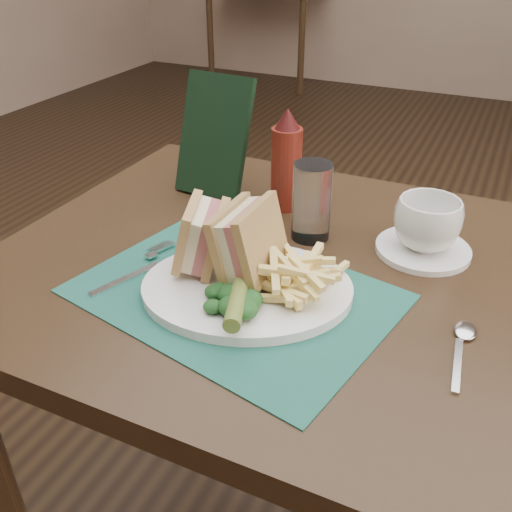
{
  "coord_description": "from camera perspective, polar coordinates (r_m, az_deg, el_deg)",
  "views": [
    {
      "loc": [
        0.28,
        -1.21,
        1.22
      ],
      "look_at": [
        -0.01,
        -0.58,
        0.8
      ],
      "focal_mm": 40.0,
      "sensor_mm": 36.0,
      "label": 1
    }
  ],
  "objects": [
    {
      "name": "saucer",
      "position": [
        0.95,
        16.33,
        0.64
      ],
      "size": [
        0.17,
        0.17,
        0.01
      ],
      "primitive_type": "cylinder",
      "rotation": [
        0.0,
        0.0,
        0.14
      ],
      "color": "white",
      "rests_on": "table_main"
    },
    {
      "name": "fries_pile",
      "position": [
        0.78,
        3.94,
        -1.49
      ],
      "size": [
        0.18,
        0.2,
        0.06
      ],
      "primitive_type": null,
      "color": "#F7DD7B",
      "rests_on": "plate"
    },
    {
      "name": "placemat",
      "position": [
        0.82,
        -2.15,
        -3.76
      ],
      "size": [
        0.49,
        0.39,
        0.0
      ],
      "primitive_type": "cube",
      "rotation": [
        0.0,
        0.0,
        -0.21
      ],
      "color": "#1A5547",
      "rests_on": "table_main"
    },
    {
      "name": "wall_back",
      "position": [
        4.87,
        21.56,
        14.51
      ],
      "size": [
        6.0,
        0.0,
        6.0
      ],
      "primitive_type": "plane",
      "rotation": [
        1.57,
        0.0,
        0.0
      ],
      "color": "gray",
      "rests_on": "ground"
    },
    {
      "name": "drinking_glass",
      "position": [
        0.94,
        5.59,
        5.42
      ],
      "size": [
        0.08,
        0.08,
        0.13
      ],
      "primitive_type": "cylinder",
      "rotation": [
        0.0,
        0.0,
        -0.25
      ],
      "color": "white",
      "rests_on": "table_main"
    },
    {
      "name": "ketchup_bottle",
      "position": [
        1.03,
        3.05,
        9.61
      ],
      "size": [
        0.07,
        0.07,
        0.19
      ],
      "primitive_type": null,
      "rotation": [
        0.0,
        0.0,
        -0.23
      ],
      "color": "#5D190F",
      "rests_on": "table_main"
    },
    {
      "name": "fork",
      "position": [
        0.88,
        -11.81,
        -1.07
      ],
      "size": [
        0.09,
        0.17,
        0.01
      ],
      "primitive_type": null,
      "rotation": [
        0.0,
        0.0,
        -0.35
      ],
      "color": "silver",
      "rests_on": "placemat"
    },
    {
      "name": "sandwich_half_a",
      "position": [
        0.83,
        -6.89,
        2.11
      ],
      "size": [
        0.11,
        0.12,
        0.1
      ],
      "primitive_type": null,
      "rotation": [
        0.0,
        0.24,
        0.36
      ],
      "color": "tan",
      "rests_on": "plate"
    },
    {
      "name": "plate",
      "position": [
        0.81,
        -0.9,
        -3.26
      ],
      "size": [
        0.37,
        0.33,
        0.01
      ],
      "primitive_type": null,
      "rotation": [
        0.0,
        0.0,
        0.37
      ],
      "color": "white",
      "rests_on": "placemat"
    },
    {
      "name": "check_presenter",
      "position": [
        1.09,
        -4.22,
        11.83
      ],
      "size": [
        0.15,
        0.1,
        0.22
      ],
      "primitive_type": "cube",
      "rotation": [
        -0.31,
        0.0,
        -0.09
      ],
      "color": "black",
      "rests_on": "table_main"
    },
    {
      "name": "floor",
      "position": [
        1.74,
        8.67,
        -13.84
      ],
      "size": [
        7.0,
        7.0,
        0.0
      ],
      "primitive_type": "plane",
      "color": "black",
      "rests_on": "ground"
    },
    {
      "name": "coffee_cup",
      "position": [
        0.93,
        16.75,
        3.09
      ],
      "size": [
        0.15,
        0.15,
        0.08
      ],
      "primitive_type": "imported",
      "rotation": [
        0.0,
        0.0,
        0.93
      ],
      "color": "white",
      "rests_on": "saucer"
    },
    {
      "name": "table_main",
      "position": [
        1.14,
        2.28,
        -16.79
      ],
      "size": [
        0.9,
        0.75,
        0.75
      ],
      "primitive_type": null,
      "color": "black",
      "rests_on": "ground"
    },
    {
      "name": "pickle_spear",
      "position": [
        0.74,
        -1.88,
        -4.32
      ],
      "size": [
        0.06,
        0.12,
        0.03
      ],
      "primitive_type": "cylinder",
      "rotation": [
        1.54,
        0.0,
        0.34
      ],
      "color": "#596D29",
      "rests_on": "plate"
    },
    {
      "name": "spoon",
      "position": [
        0.76,
        19.8,
        -8.88
      ],
      "size": [
        0.05,
        0.15,
        0.01
      ],
      "primitive_type": null,
      "rotation": [
        0.0,
        0.0,
        0.09
      ],
      "color": "silver",
      "rests_on": "table_main"
    },
    {
      "name": "sandwich_half_b",
      "position": [
        0.8,
        -2.05,
        1.79
      ],
      "size": [
        0.08,
        0.12,
        0.11
      ],
      "primitive_type": null,
      "rotation": [
        0.0,
        -0.24,
        -0.02
      ],
      "color": "tan",
      "rests_on": "plate"
    },
    {
      "name": "table_bg_left",
      "position": [
        5.0,
        1.49,
        21.35
      ],
      "size": [
        0.9,
        0.75,
        0.75
      ],
      "primitive_type": null,
      "color": "black",
      "rests_on": "ground"
    },
    {
      "name": "kale_garnish",
      "position": [
        0.76,
        -3.11,
        -4.35
      ],
      "size": [
        0.11,
        0.08,
        0.03
      ],
      "primitive_type": null,
      "color": "#153A18",
      "rests_on": "plate"
    }
  ]
}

